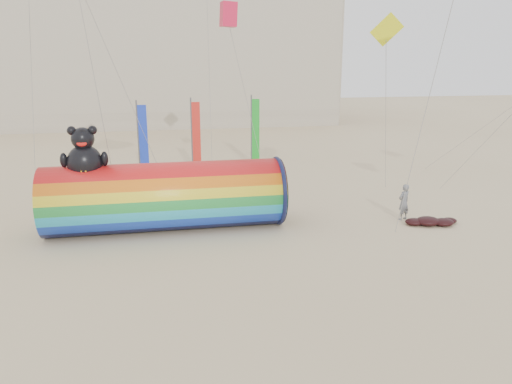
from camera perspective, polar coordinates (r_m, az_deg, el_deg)
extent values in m
plane|color=#CCB58C|center=(19.74, -0.58, -7.93)|extent=(160.00, 160.00, 0.00)
cube|color=#B7AD99|center=(64.49, -19.78, 16.21)|extent=(60.00, 15.00, 20.00)
cube|color=#28303D|center=(57.04, -20.91, 16.89)|extent=(59.50, 0.12, 17.00)
cylinder|color=red|center=(23.27, -10.29, -0.50)|extent=(10.76, 3.14, 3.14)
torus|color=#0F1438|center=(23.91, 2.43, 0.15)|extent=(0.22, 3.29, 3.29)
cylinder|color=black|center=(23.94, 2.72, 0.16)|extent=(0.05, 3.11, 3.11)
ellipsoid|color=black|center=(23.10, -18.97, 3.15)|extent=(1.53, 1.37, 1.61)
ellipsoid|color=gold|center=(22.64, -19.10, 2.68)|extent=(0.79, 0.35, 0.69)
sphere|color=black|center=(22.92, -19.19, 5.78)|extent=(0.99, 0.99, 0.99)
sphere|color=black|center=(22.93, -20.34, 6.59)|extent=(0.39, 0.39, 0.39)
sphere|color=black|center=(22.81, -18.20, 6.74)|extent=(0.39, 0.39, 0.39)
ellipsoid|color=red|center=(22.54, -19.30, 5.28)|extent=(0.43, 0.16, 0.28)
ellipsoid|color=black|center=(23.11, -21.12, 3.41)|extent=(0.32, 0.32, 0.65)
ellipsoid|color=black|center=(22.88, -16.92, 3.67)|extent=(0.32, 0.32, 0.65)
imported|color=slate|center=(25.46, 16.54, -1.11)|extent=(0.77, 0.64, 1.80)
ellipsoid|color=black|center=(25.16, 19.04, -3.17)|extent=(1.17, 0.99, 0.41)
ellipsoid|color=black|center=(25.36, 20.63, -3.25)|extent=(0.99, 0.84, 0.34)
ellipsoid|color=black|center=(25.01, 17.67, -3.27)|extent=(0.91, 0.77, 0.32)
ellipsoid|color=black|center=(25.66, 19.16, -2.99)|extent=(0.78, 0.66, 0.27)
ellipsoid|color=black|center=(25.88, 21.22, -3.05)|extent=(0.73, 0.62, 0.25)
cylinder|color=#59595E|center=(32.70, -13.28, 5.64)|extent=(0.10, 0.10, 5.20)
cube|color=blue|center=(32.68, -12.74, 5.76)|extent=(0.56, 0.06, 4.50)
cylinder|color=#59595E|center=(34.21, -7.35, 6.32)|extent=(0.10, 0.10, 5.20)
cube|color=red|center=(34.22, -6.83, 6.42)|extent=(0.56, 0.06, 4.50)
cylinder|color=#59595E|center=(36.51, -0.53, 6.98)|extent=(0.10, 0.10, 5.20)
cube|color=green|center=(36.56, -0.05, 7.07)|extent=(0.56, 0.06, 4.50)
cube|color=red|center=(27.87, -3.17, 19.61)|extent=(0.78, 0.78, 1.24)
cube|color=#E9F219|center=(25.22, 14.72, 17.52)|extent=(0.92, 0.06, 1.28)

